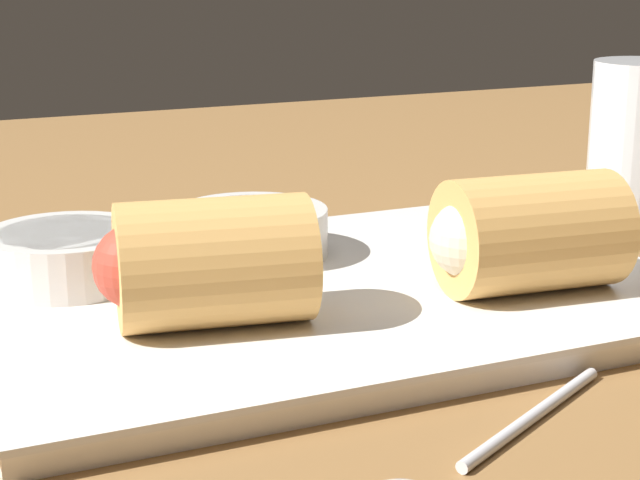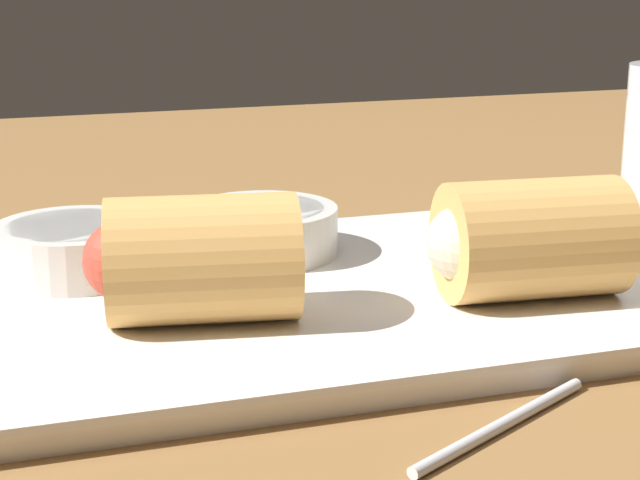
{
  "view_description": "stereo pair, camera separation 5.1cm",
  "coord_description": "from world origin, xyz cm",
  "px_view_note": "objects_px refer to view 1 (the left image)",
  "views": [
    {
      "loc": [
        -22.59,
        -43.23,
        19.73
      ],
      "look_at": [
        -2.44,
        2.46,
        5.77
      ],
      "focal_mm": 60.0,
      "sensor_mm": 36.0,
      "label": 1
    },
    {
      "loc": [
        -17.79,
        -45.06,
        19.73
      ],
      "look_at": [
        -2.44,
        2.46,
        5.77
      ],
      "focal_mm": 60.0,
      "sensor_mm": 36.0,
      "label": 2
    }
  ],
  "objects_px": {
    "dipping_bowl_near": "(251,230)",
    "drinking_glass": "(638,145)",
    "serving_plate": "(320,299)",
    "dipping_bowl_far": "(67,254)"
  },
  "relations": [
    {
      "from": "dipping_bowl_near",
      "to": "drinking_glass",
      "type": "distance_m",
      "value": 0.27
    },
    {
      "from": "dipping_bowl_far",
      "to": "drinking_glass",
      "type": "relative_size",
      "value": 0.77
    },
    {
      "from": "serving_plate",
      "to": "dipping_bowl_near",
      "type": "distance_m",
      "value": 0.07
    },
    {
      "from": "dipping_bowl_far",
      "to": "drinking_glass",
      "type": "xyz_separation_m",
      "value": [
        0.36,
        0.02,
        0.02
      ]
    },
    {
      "from": "dipping_bowl_near",
      "to": "serving_plate",
      "type": "bearing_deg",
      "value": -77.89
    },
    {
      "from": "dipping_bowl_near",
      "to": "dipping_bowl_far",
      "type": "distance_m",
      "value": 0.1
    },
    {
      "from": "dipping_bowl_far",
      "to": "drinking_glass",
      "type": "height_order",
      "value": "drinking_glass"
    },
    {
      "from": "serving_plate",
      "to": "dipping_bowl_far",
      "type": "relative_size",
      "value": 4.29
    },
    {
      "from": "serving_plate",
      "to": "drinking_glass",
      "type": "height_order",
      "value": "drinking_glass"
    },
    {
      "from": "dipping_bowl_near",
      "to": "drinking_glass",
      "type": "relative_size",
      "value": 0.77
    }
  ]
}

